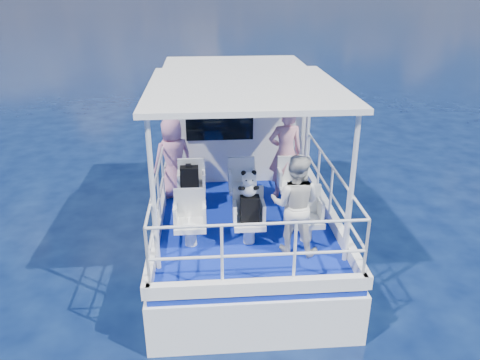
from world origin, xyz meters
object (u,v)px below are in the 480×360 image
object	(u,v)px
passenger_stbd_aft	(295,204)
backpack_center	(250,209)
passenger_port_fwd	(173,158)
panda	(249,184)

from	to	relation	value
passenger_stbd_aft	backpack_center	world-z (taller)	passenger_stbd_aft
passenger_port_fwd	backpack_center	distance (m)	2.28
passenger_stbd_aft	passenger_port_fwd	bearing A→B (deg)	-28.87
passenger_stbd_aft	backpack_center	xyz separation A→B (m)	(-0.64, 0.23, -0.17)
passenger_port_fwd	backpack_center	size ratio (longest dim) A/B	3.51
passenger_port_fwd	passenger_stbd_aft	distance (m)	2.85
passenger_stbd_aft	backpack_center	bearing A→B (deg)	-0.01
passenger_port_fwd	backpack_center	bearing A→B (deg)	98.33
backpack_center	panda	xyz separation A→B (m)	(-0.02, 0.03, 0.42)
passenger_port_fwd	backpack_center	world-z (taller)	passenger_port_fwd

